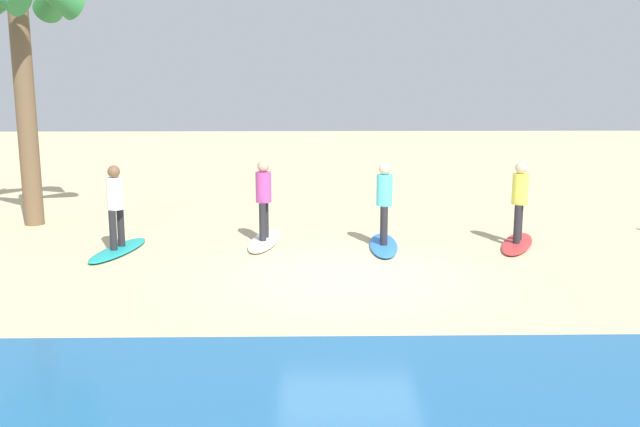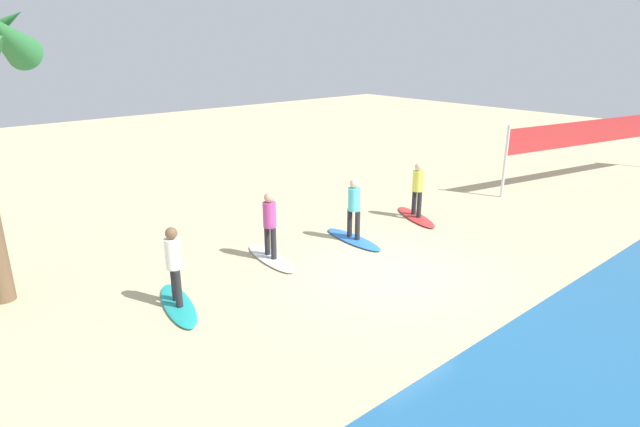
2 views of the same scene
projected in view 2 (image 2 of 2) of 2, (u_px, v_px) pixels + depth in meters
ground_plane at (391, 274)px, 12.13m from camera, size 60.00×60.00×0.00m
surfboard_red at (416, 217)px, 15.90m from camera, size 1.33×2.15×0.09m
surfer_red at (418, 186)px, 15.59m from camera, size 0.32×0.44×1.64m
surfboard_blue at (353, 239)px, 14.13m from camera, size 0.69×2.13×0.09m
surfer_blue at (354, 204)px, 13.82m from camera, size 0.32×0.46×1.64m
surfboard_white at (271, 258)px, 12.91m from camera, size 0.80×2.15×0.09m
surfer_white at (270, 220)px, 12.60m from camera, size 0.32×0.46×1.64m
surfboard_teal at (178, 305)px, 10.63m from camera, size 1.03×2.17×0.09m
surfer_teal at (174, 260)px, 10.32m from camera, size 0.32×0.45×1.64m
volleyball_net at (592, 135)px, 19.58m from camera, size 8.91×1.95×2.50m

